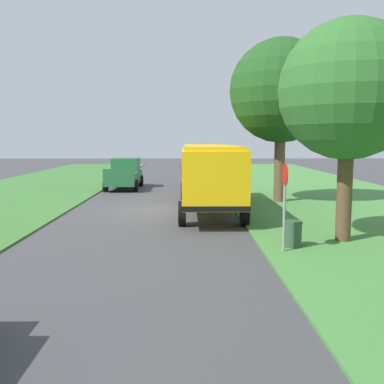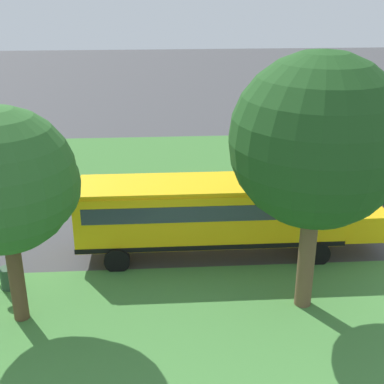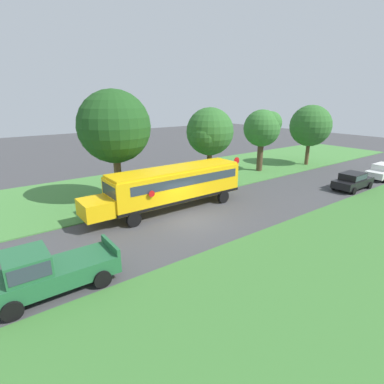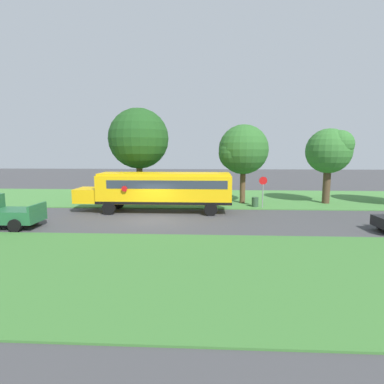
{
  "view_description": "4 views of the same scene",
  "coord_description": "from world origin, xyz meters",
  "px_view_note": "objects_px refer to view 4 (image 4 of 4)",
  "views": [
    {
      "loc": [
        -1.67,
        21.89,
        3.44
      ],
      "look_at": [
        -1.88,
        4.69,
        1.42
      ],
      "focal_mm": 42.0,
      "sensor_mm": 36.0,
      "label": 1
    },
    {
      "loc": [
        -22.2,
        2.51,
        10.83
      ],
      "look_at": [
        -0.69,
        1.07,
        1.91
      ],
      "focal_mm": 50.0,
      "sensor_mm": 36.0,
      "label": 2
    },
    {
      "loc": [
        15.35,
        -11.4,
        8.09
      ],
      "look_at": [
        -1.63,
        1.17,
        1.44
      ],
      "focal_mm": 28.0,
      "sensor_mm": 36.0,
      "label": 3
    },
    {
      "loc": [
        20.86,
        3.87,
        4.9
      ],
      "look_at": [
        -2.6,
        2.71,
        1.67
      ],
      "focal_mm": 28.0,
      "sensor_mm": 36.0,
      "label": 4
    }
  ],
  "objects_px": {
    "oak_tree_roadside_mid": "(242,151)",
    "stop_sign": "(263,188)",
    "oak_tree_beside_bus": "(138,139)",
    "oak_tree_far_end": "(331,150)",
    "school_bus": "(161,188)",
    "trash_bin": "(255,202)"
  },
  "relations": [
    {
      "from": "stop_sign",
      "to": "trash_bin",
      "type": "xyz_separation_m",
      "value": [
        -0.41,
        -0.57,
        -1.29
      ]
    },
    {
      "from": "oak_tree_far_end",
      "to": "oak_tree_beside_bus",
      "type": "bearing_deg",
      "value": -89.09
    },
    {
      "from": "oak_tree_beside_bus",
      "to": "oak_tree_far_end",
      "type": "distance_m",
      "value": 17.58
    },
    {
      "from": "oak_tree_far_end",
      "to": "stop_sign",
      "type": "distance_m",
      "value": 7.58
    },
    {
      "from": "oak_tree_far_end",
      "to": "school_bus",
      "type": "bearing_deg",
      "value": -73.79
    },
    {
      "from": "oak_tree_far_end",
      "to": "trash_bin",
      "type": "bearing_deg",
      "value": -73.63
    },
    {
      "from": "oak_tree_beside_bus",
      "to": "oak_tree_roadside_mid",
      "type": "bearing_deg",
      "value": 90.23
    },
    {
      "from": "school_bus",
      "to": "oak_tree_far_end",
      "type": "bearing_deg",
      "value": 106.21
    },
    {
      "from": "stop_sign",
      "to": "trash_bin",
      "type": "relative_size",
      "value": 3.04
    },
    {
      "from": "oak_tree_beside_bus",
      "to": "stop_sign",
      "type": "distance_m",
      "value": 12.12
    },
    {
      "from": "oak_tree_roadside_mid",
      "to": "trash_bin",
      "type": "relative_size",
      "value": 8.09
    },
    {
      "from": "stop_sign",
      "to": "trash_bin",
      "type": "bearing_deg",
      "value": -125.66
    },
    {
      "from": "oak_tree_roadside_mid",
      "to": "stop_sign",
      "type": "xyz_separation_m",
      "value": [
        2.22,
        1.62,
        -3.19
      ]
    },
    {
      "from": "stop_sign",
      "to": "oak_tree_roadside_mid",
      "type": "bearing_deg",
      "value": -143.83
    },
    {
      "from": "oak_tree_roadside_mid",
      "to": "oak_tree_beside_bus",
      "type": "bearing_deg",
      "value": -89.77
    },
    {
      "from": "stop_sign",
      "to": "trash_bin",
      "type": "distance_m",
      "value": 1.46
    },
    {
      "from": "oak_tree_beside_bus",
      "to": "stop_sign",
      "type": "height_order",
      "value": "oak_tree_beside_bus"
    },
    {
      "from": "trash_bin",
      "to": "oak_tree_far_end",
      "type": "bearing_deg",
      "value": 106.37
    },
    {
      "from": "oak_tree_roadside_mid",
      "to": "stop_sign",
      "type": "height_order",
      "value": "oak_tree_roadside_mid"
    },
    {
      "from": "oak_tree_roadside_mid",
      "to": "oak_tree_far_end",
      "type": "bearing_deg",
      "value": 91.72
    },
    {
      "from": "trash_bin",
      "to": "stop_sign",
      "type": "bearing_deg",
      "value": 54.34
    },
    {
      "from": "school_bus",
      "to": "stop_sign",
      "type": "bearing_deg",
      "value": 102.43
    }
  ]
}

